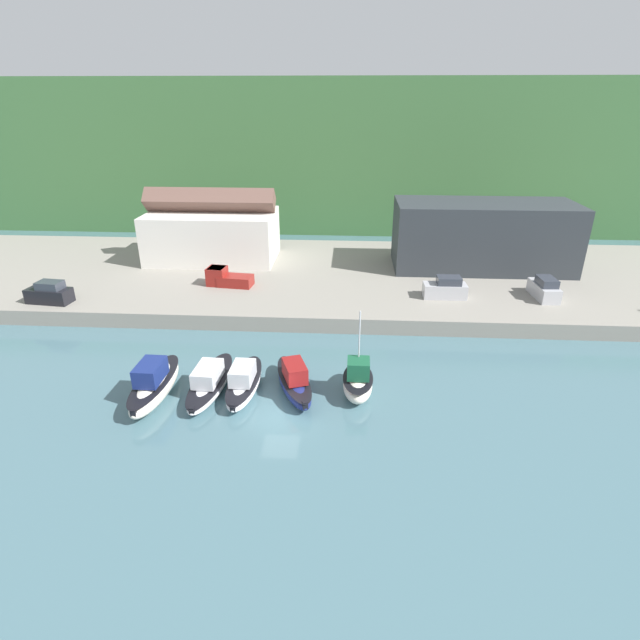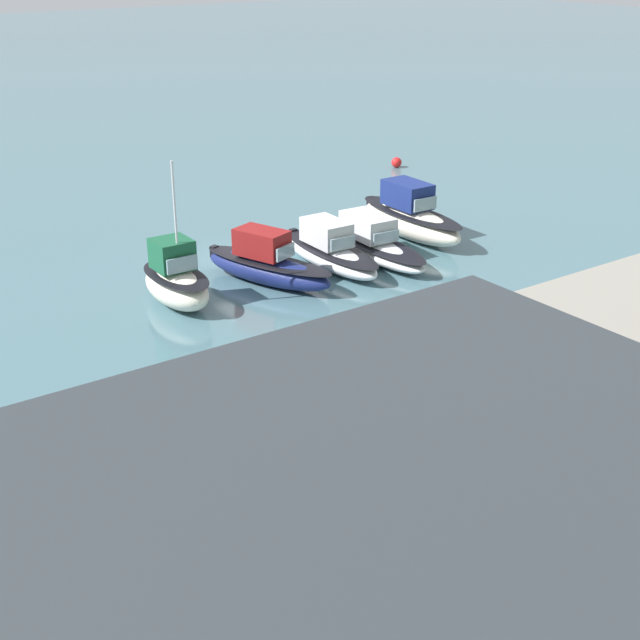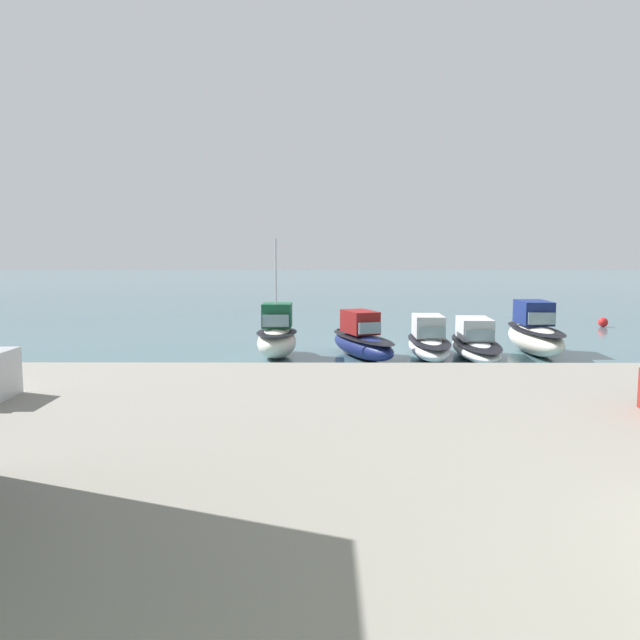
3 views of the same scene
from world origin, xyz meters
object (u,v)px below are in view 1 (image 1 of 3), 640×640
object	(u,v)px
moored_boat_1	(210,381)
parked_car_2	(544,289)
moored_boat_0	(154,384)
parked_car_1	(445,289)
moored_boat_3	(294,381)
moored_boat_2	(244,382)
pickup_truck_0	(226,278)
moored_boat_4	(358,381)
parked_car_0	(49,293)

from	to	relation	value
moored_boat_1	parked_car_2	bearing A→B (deg)	32.78
moored_boat_0	parked_car_1	xyz separation A→B (m)	(23.20, 17.32, 1.31)
moored_boat_3	parked_car_2	world-z (taller)	parked_car_2
moored_boat_2	moored_boat_0	bearing A→B (deg)	-167.05
parked_car_2	pickup_truck_0	xyz separation A→B (m)	(-32.29, 1.63, -0.10)
pickup_truck_0	moored_boat_4	bearing A→B (deg)	-135.95
moored_boat_2	pickup_truck_0	world-z (taller)	pickup_truck_0
parked_car_0	pickup_truck_0	size ratio (longest dim) A/B	0.89
moored_boat_3	moored_boat_0	bearing A→B (deg)	168.39
moored_boat_4	parked_car_2	xyz separation A→B (m)	(18.49, 16.50, 1.31)
parked_car_1	pickup_truck_0	bearing A→B (deg)	83.91
moored_boat_2	moored_boat_3	size ratio (longest dim) A/B	1.00
pickup_truck_0	parked_car_2	bearing A→B (deg)	-86.13
moored_boat_2	parked_car_2	xyz separation A→B (m)	(26.76, 16.57, 1.60)
moored_boat_3	moored_boat_1	bearing A→B (deg)	161.41
moored_boat_3	parked_car_1	xyz separation A→B (m)	(13.36, 15.95, 1.49)
moored_boat_4	parked_car_1	world-z (taller)	moored_boat_4
moored_boat_0	parked_car_0	bearing A→B (deg)	139.68
parked_car_0	moored_boat_2	bearing A→B (deg)	-113.72
moored_boat_0	parked_car_2	bearing A→B (deg)	29.80
parked_car_2	moored_boat_0	bearing A→B (deg)	-154.92
moored_boat_1	pickup_truck_0	xyz separation A→B (m)	(-2.99, 18.18, 1.56)
moored_boat_1	moored_boat_3	bearing A→B (deg)	4.29
parked_car_0	pickup_truck_0	world-z (taller)	parked_car_0
moored_boat_0	pickup_truck_0	bearing A→B (deg)	89.48
moored_boat_0	moored_boat_4	world-z (taller)	moored_boat_4
moored_boat_4	pickup_truck_0	size ratio (longest dim) A/B	1.31
parked_car_1	moored_boat_2	bearing A→B (deg)	132.66
pickup_truck_0	moored_boat_1	bearing A→B (deg)	-163.89
moored_boat_0	parked_car_0	distance (m)	20.47
moored_boat_1	parked_car_1	bearing A→B (deg)	42.71
moored_boat_2	moored_boat_3	world-z (taller)	moored_boat_3
moored_boat_3	pickup_truck_0	size ratio (longest dim) A/B	1.48
moored_boat_1	moored_boat_2	size ratio (longest dim) A/B	1.15
moored_boat_2	parked_car_0	xyz separation A→B (m)	(-21.43, 12.35, 1.60)
moored_boat_1	parked_car_2	world-z (taller)	parked_car_2
moored_boat_0	parked_car_0	world-z (taller)	parked_car_0
moored_boat_3	parked_car_1	distance (m)	20.86
parked_car_0	parked_car_2	bearing A→B (deg)	-78.75
parked_car_2	parked_car_0	bearing A→B (deg)	-178.31
parked_car_2	moored_boat_1	bearing A→B (deg)	-153.87
moored_boat_0	parked_car_1	distance (m)	28.98
moored_boat_2	parked_car_0	bearing A→B (deg)	151.64
moored_boat_1	pickup_truck_0	size ratio (longest dim) A/B	1.70
moored_boat_2	parked_car_0	size ratio (longest dim) A/B	1.67
moored_boat_0	pickup_truck_0	distance (m)	19.49
moored_boat_3	pickup_truck_0	bearing A→B (deg)	97.40
moored_boat_1	moored_boat_4	bearing A→B (deg)	3.58
moored_boat_2	parked_car_1	distance (m)	23.47
parked_car_1	moored_boat_4	bearing A→B (deg)	150.63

